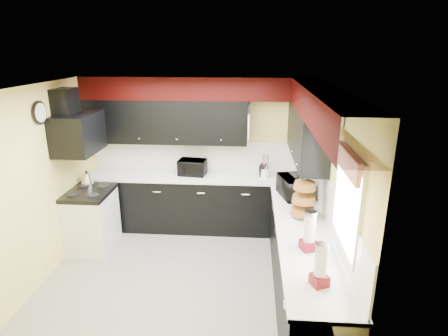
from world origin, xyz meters
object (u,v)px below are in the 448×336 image
at_px(utensil_crock, 265,173).
at_px(knife_block, 263,171).
at_px(toaster_oven, 192,167).
at_px(microwave, 294,187).
at_px(kettle, 87,179).

relative_size(utensil_crock, knife_block, 0.73).
relative_size(toaster_oven, microwave, 0.84).
relative_size(microwave, knife_block, 2.60).
distance_m(utensil_crock, knife_block, 0.06).
bearing_deg(kettle, toaster_oven, 17.70).
xyz_separation_m(toaster_oven, kettle, (-1.56, -0.50, -0.06)).
height_order(toaster_oven, utensil_crock, toaster_oven).
relative_size(microwave, kettle, 2.78).
distance_m(toaster_oven, knife_block, 1.14).
bearing_deg(toaster_oven, utensil_crock, 5.01).
distance_m(microwave, knife_block, 0.92).
bearing_deg(knife_block, utensil_crock, -28.45).
distance_m(knife_block, kettle, 2.74).
height_order(toaster_oven, kettle, toaster_oven).
xyz_separation_m(microwave, kettle, (-3.11, 0.34, -0.08)).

